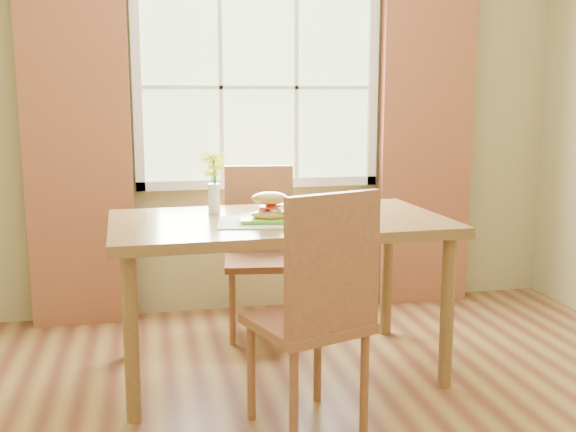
# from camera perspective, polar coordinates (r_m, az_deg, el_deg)

# --- Properties ---
(room) EXTENTS (4.24, 3.84, 2.74)m
(room) POSITION_cam_1_polar(r_m,az_deg,el_deg) (2.67, 4.26, 8.02)
(room) COLOR olive
(room) RESTS_ON ground
(window) EXTENTS (1.62, 0.06, 1.32)m
(window) POSITION_cam_1_polar(r_m,az_deg,el_deg) (4.50, -2.51, 10.81)
(window) COLOR beige
(window) RESTS_ON room
(curtain_left) EXTENTS (0.65, 0.08, 2.20)m
(curtain_left) POSITION_cam_1_polar(r_m,az_deg,el_deg) (4.37, -17.35, 5.14)
(curtain_left) COLOR maroon
(curtain_left) RESTS_ON room
(curtain_right) EXTENTS (0.65, 0.08, 2.20)m
(curtain_right) POSITION_cam_1_polar(r_m,az_deg,el_deg) (4.75, 11.60, 5.75)
(curtain_right) COLOR maroon
(curtain_right) RESTS_ON room
(dining_table) EXTENTS (1.73, 1.01, 0.83)m
(dining_table) POSITION_cam_1_polar(r_m,az_deg,el_deg) (3.47, -0.78, -1.58)
(dining_table) COLOR brown
(dining_table) RESTS_ON room
(chair_near) EXTENTS (0.57, 0.57, 1.07)m
(chair_near) POSITION_cam_1_polar(r_m,az_deg,el_deg) (2.85, 2.66, -7.48)
(chair_near) COLOR brown
(chair_near) RESTS_ON room
(chair_far) EXTENTS (0.48, 0.48, 1.02)m
(chair_far) POSITION_cam_1_polar(r_m,az_deg,el_deg) (4.15, -2.41, -2.21)
(chair_far) COLOR brown
(chair_far) RESTS_ON room
(placemat) EXTENTS (0.50, 0.40, 0.01)m
(placemat) POSITION_cam_1_polar(r_m,az_deg,el_deg) (3.32, -2.00, -0.55)
(placemat) COLOR beige
(placemat) RESTS_ON dining_table
(plate) EXTENTS (0.27, 0.27, 0.01)m
(plate) POSITION_cam_1_polar(r_m,az_deg,el_deg) (3.35, -1.99, -0.30)
(plate) COLOR #73D435
(plate) RESTS_ON placemat
(croissant_sandwich) EXTENTS (0.21, 0.17, 0.14)m
(croissant_sandwich) POSITION_cam_1_polar(r_m,az_deg,el_deg) (3.31, -1.54, 0.85)
(croissant_sandwich) COLOR gold
(croissant_sandwich) RESTS_ON plate
(water_glass) EXTENTS (0.07, 0.07, 0.11)m
(water_glass) POSITION_cam_1_polar(r_m,az_deg,el_deg) (3.40, 3.12, 0.53)
(water_glass) COLOR silver
(water_glass) RESTS_ON dining_table
(flower_vase) EXTENTS (0.13, 0.13, 0.33)m
(flower_vase) POSITION_cam_1_polar(r_m,az_deg,el_deg) (3.59, -6.31, 3.46)
(flower_vase) COLOR silver
(flower_vase) RESTS_ON dining_table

